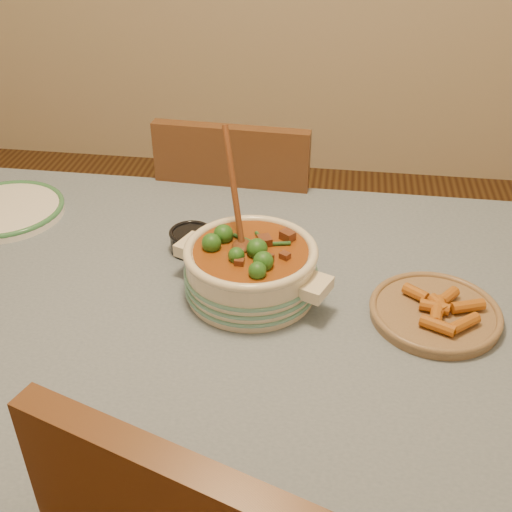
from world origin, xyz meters
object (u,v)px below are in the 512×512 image
at_px(stew_casserole, 251,265).
at_px(condiment_bowl, 191,239).
at_px(dining_table, 170,329).
at_px(white_plate, 5,210).
at_px(chair_far, 241,234).
at_px(fried_plate, 435,311).

height_order(stew_casserole, condiment_bowl, stew_casserole).
xyz_separation_m(dining_table, condiment_bowl, (0.01, 0.18, 0.12)).
bearing_deg(white_plate, condiment_bowl, -10.64).
relative_size(stew_casserole, chair_far, 0.38).
distance_m(dining_table, white_plate, 0.58).
distance_m(stew_casserole, fried_plate, 0.39).
relative_size(dining_table, fried_plate, 5.58).
height_order(stew_casserole, white_plate, stew_casserole).
xyz_separation_m(stew_casserole, chair_far, (-0.12, 0.61, -0.30)).
xyz_separation_m(condiment_bowl, chair_far, (0.04, 0.46, -0.26)).
distance_m(white_plate, chair_far, 0.71).
bearing_deg(chair_far, fried_plate, 131.07).
bearing_deg(condiment_bowl, stew_casserole, -41.83).
height_order(white_plate, chair_far, chair_far).
bearing_deg(fried_plate, stew_casserole, 175.31).
bearing_deg(condiment_bowl, fried_plate, -17.99).
height_order(fried_plate, chair_far, chair_far).
xyz_separation_m(dining_table, stew_casserole, (0.17, 0.04, 0.16)).
xyz_separation_m(dining_table, chair_far, (0.05, 0.65, -0.14)).
bearing_deg(chair_far, condiment_bowl, 87.89).
bearing_deg(condiment_bowl, dining_table, -93.75).
bearing_deg(white_plate, chair_far, 33.48).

